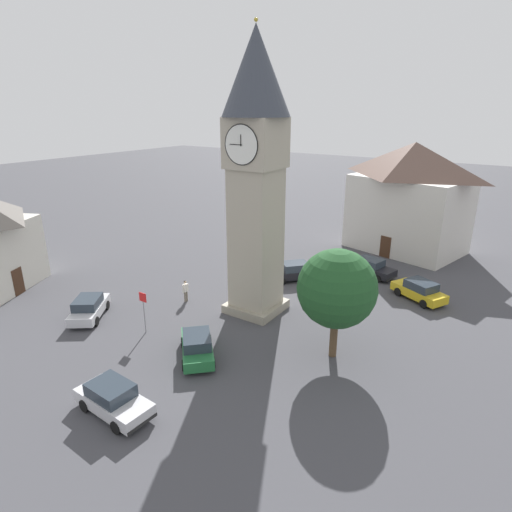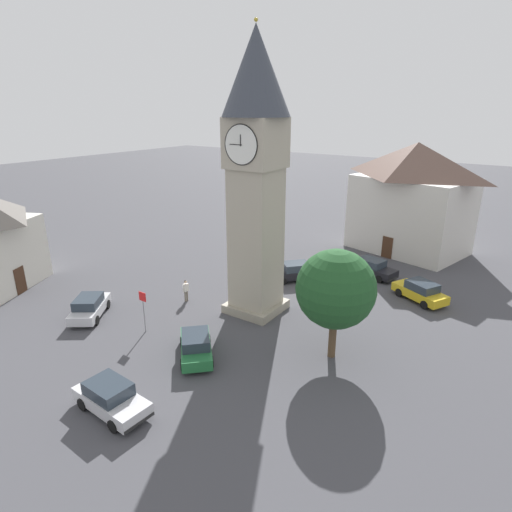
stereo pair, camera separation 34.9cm
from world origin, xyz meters
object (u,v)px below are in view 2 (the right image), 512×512
Objects in this scene: clock_tower at (256,156)px; pedestrian at (186,289)px; tree at (336,289)px; building_terrace_right at (412,197)px; car_silver_kerb at (372,268)px; car_white_side at (111,398)px; road_sign at (143,305)px; car_green_alley at (196,345)px; car_red_corner at (90,307)px; car_black_far at (294,272)px; car_blue_kerb at (420,291)px.

clock_tower is 11.30m from pedestrian.
tree is 0.53× the size of building_terrace_right.
car_silver_kerb is 16.06m from pedestrian.
road_sign is at bearing -53.60° from car_white_side.
car_silver_kerb is 18.48m from car_green_alley.
tree is at bearing 160.63° from clock_tower.
tree is 22.54m from building_terrace_right.
building_terrace_right is at bearing -117.02° from car_red_corner.
tree reaches higher than car_red_corner.
car_silver_kerb is at bearing 87.50° from building_terrace_right.
pedestrian is (4.67, 8.22, 0.25)m from car_black_far.
car_white_side is 12.83m from tree.
car_blue_kerb is 9.97m from car_black_far.
pedestrian is 5.09m from road_sign.
clock_tower is 15.65m from car_silver_kerb.
car_green_alley is 2.44× the size of pedestrian.
pedestrian is at bearing 34.70° from car_blue_kerb.
road_sign is (3.68, 13.13, 1.14)m from car_black_far.
car_silver_kerb is at bearing -127.40° from pedestrian.
car_red_corner is at bearing 56.06° from pedestrian.
pedestrian is at bearing -42.67° from car_green_alley.
car_green_alley is (-1.05, 13.49, 0.00)m from car_black_far.
car_blue_kerb is at bearing -145.30° from pedestrian.
pedestrian reaches higher than car_white_side.
car_white_side is 19.33m from car_black_far.
building_terrace_right reaches higher than car_silver_kerb.
road_sign is (4.16, 6.69, -9.01)m from clock_tower.
car_blue_kerb is 11.53m from tree.
car_silver_kerb is 1.05× the size of car_white_side.
road_sign reaches higher than car_black_far.
building_terrace_right is at bearing -84.72° from tree.
clock_tower reaches higher than tree.
car_silver_kerb is at bearing -112.74° from clock_tower.
building_terrace_right is at bearing -112.10° from car_black_far.
road_sign is at bearing 58.13° from clock_tower.
building_terrace_right is at bearing -69.63° from car_blue_kerb.
car_black_far is at bearing -49.80° from tree.
car_white_side is (-9.34, 5.47, 0.00)m from car_red_corner.
car_blue_kerb is 1.06× the size of car_black_far.
clock_tower is 4.22× the size of car_blue_kerb.
car_green_alley is (-0.17, -5.83, 0.00)m from car_white_side.
car_silver_kerb is 14.14m from tree.
tree is at bearing 100.36° from car_silver_kerb.
road_sign is at bearing 74.36° from car_black_far.
car_red_corner is 1.04× the size of car_black_far.
car_silver_kerb is 24.22m from car_white_side.
clock_tower is 10.00m from tree.
tree is at bearing 176.65° from pedestrian.
building_terrace_right is at bearing -99.32° from car_green_alley.
car_blue_kerb is at bearing -112.91° from car_white_side.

